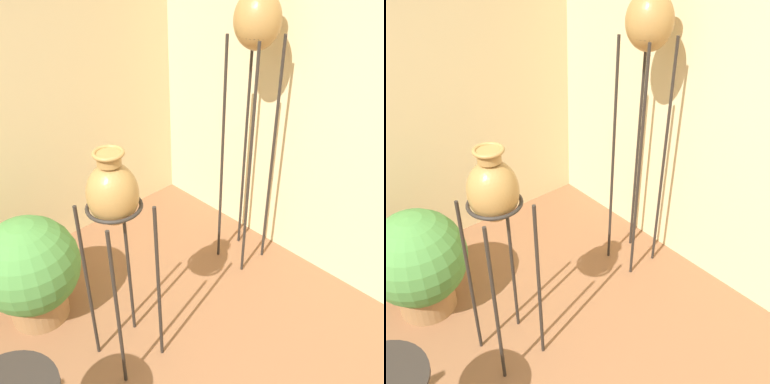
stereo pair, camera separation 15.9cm
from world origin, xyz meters
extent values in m
cylinder|color=#28231E|center=(1.72, 0.88, 0.84)|extent=(0.02, 0.02, 1.68)
cylinder|color=#28231E|center=(1.96, 0.88, 0.84)|extent=(0.02, 0.02, 1.68)
cylinder|color=#28231E|center=(1.72, 1.13, 0.84)|extent=(0.02, 0.02, 1.68)
cylinder|color=#28231E|center=(1.96, 1.13, 0.84)|extent=(0.02, 0.02, 1.68)
torus|color=#28231E|center=(1.84, 1.01, 1.68)|extent=(0.25, 0.25, 0.02)
ellipsoid|color=olive|center=(1.84, 1.01, 1.75)|extent=(0.28, 0.28, 0.34)
cylinder|color=#28231E|center=(0.53, 0.73, 0.54)|extent=(0.02, 0.02, 1.08)
cylinder|color=#28231E|center=(0.80, 0.73, 0.54)|extent=(0.02, 0.02, 1.08)
cylinder|color=#28231E|center=(0.53, 1.01, 0.54)|extent=(0.02, 0.02, 1.08)
cylinder|color=#28231E|center=(0.80, 1.01, 0.54)|extent=(0.02, 0.02, 1.08)
torus|color=#28231E|center=(0.67, 0.87, 1.08)|extent=(0.28, 0.28, 0.02)
ellipsoid|color=olive|center=(0.67, 0.87, 1.15)|extent=(0.25, 0.25, 0.32)
cylinder|color=olive|center=(0.67, 0.87, 1.34)|extent=(0.11, 0.11, 0.06)
torus|color=olive|center=(0.67, 0.87, 1.37)|extent=(0.15, 0.15, 0.02)
cylinder|color=olive|center=(0.42, 1.53, 0.10)|extent=(0.37, 0.37, 0.19)
torus|color=olive|center=(0.42, 1.53, 0.19)|extent=(0.40, 0.40, 0.02)
sphere|color=#47843D|center=(0.42, 1.53, 0.43)|extent=(0.63, 0.63, 0.63)
camera|label=1|loc=(-0.30, -0.68, 2.31)|focal=42.00mm
camera|label=2|loc=(-0.18, -0.79, 2.31)|focal=42.00mm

